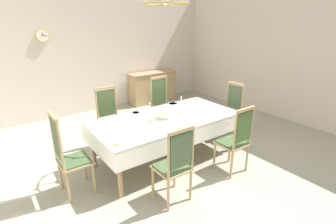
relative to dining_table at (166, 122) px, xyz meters
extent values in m
cube|color=#989887|center=(0.00, -0.13, -0.73)|extent=(7.07, 6.81, 0.04)
cube|color=beige|center=(0.00, 3.31, 0.93)|extent=(7.07, 0.08, 3.26)
cube|color=beige|center=(3.57, -0.13, 0.93)|extent=(0.08, 6.81, 3.26)
cylinder|color=#AB8056|center=(-1.15, -0.49, -0.33)|extent=(0.07, 0.07, 0.75)
cylinder|color=tan|center=(1.15, -0.49, -0.33)|extent=(0.07, 0.07, 0.75)
cylinder|color=#9F8263|center=(-1.15, 0.49, -0.33)|extent=(0.07, 0.07, 0.75)
cylinder|color=tan|center=(1.15, 0.49, -0.33)|extent=(0.07, 0.07, 0.75)
cube|color=tan|center=(0.00, 0.00, 0.00)|extent=(2.37, 1.07, 0.08)
cube|color=tan|center=(0.00, 0.00, 0.05)|extent=(2.49, 1.19, 0.03)
cube|color=white|center=(0.00, 0.00, 0.07)|extent=(2.51, 1.21, 0.00)
cube|color=white|center=(0.00, -0.60, -0.08)|extent=(2.51, 0.00, 0.31)
cube|color=white|center=(0.00, 0.60, -0.08)|extent=(2.51, 0.00, 0.31)
cube|color=white|center=(-1.25, 0.00, -0.08)|extent=(0.00, 1.21, 0.31)
cube|color=white|center=(1.25, 0.00, -0.08)|extent=(0.00, 1.21, 0.31)
cylinder|color=#A09254|center=(-0.78, -0.75, -0.47)|extent=(0.04, 0.04, 0.47)
cylinder|color=tan|center=(-0.40, -0.75, -0.47)|extent=(0.04, 0.04, 0.47)
cylinder|color=tan|center=(-0.78, -1.11, -0.47)|extent=(0.04, 0.04, 0.47)
cylinder|color=#9E8B57|center=(-0.40, -1.11, -0.47)|extent=(0.04, 0.04, 0.47)
cube|color=tan|center=(-0.59, -0.93, -0.22)|extent=(0.44, 0.42, 0.03)
cube|color=#3D5433|center=(-0.59, -0.93, -0.20)|extent=(0.40, 0.38, 0.02)
cylinder|color=tan|center=(-0.79, -1.12, 0.09)|extent=(0.03, 0.03, 0.61)
cylinder|color=tan|center=(-0.40, -1.12, 0.09)|extent=(0.03, 0.03, 0.61)
cube|color=#3E5235|center=(-0.59, -1.12, 0.12)|extent=(0.34, 0.02, 0.46)
cube|color=tan|center=(-0.59, -1.12, 0.40)|extent=(0.40, 0.04, 0.04)
cylinder|color=tan|center=(-0.40, 0.75, -0.47)|extent=(0.04, 0.04, 0.47)
cylinder|color=tan|center=(-0.78, 0.75, -0.47)|extent=(0.04, 0.04, 0.47)
cylinder|color=tan|center=(-0.40, 1.11, -0.47)|extent=(0.04, 0.04, 0.47)
cylinder|color=#A88153|center=(-0.78, 1.11, -0.47)|extent=(0.04, 0.04, 0.47)
cube|color=tan|center=(-0.59, 0.93, -0.22)|extent=(0.44, 0.42, 0.03)
cube|color=#3D5433|center=(-0.59, 0.93, -0.20)|extent=(0.40, 0.38, 0.02)
cylinder|color=#A88654|center=(-0.40, 1.12, 0.12)|extent=(0.03, 0.03, 0.67)
cylinder|color=tan|center=(-0.79, 1.12, 0.12)|extent=(0.03, 0.03, 0.67)
cube|color=#425331|center=(-0.59, 1.12, 0.16)|extent=(0.34, 0.02, 0.51)
cube|color=tan|center=(-0.59, 1.12, 0.46)|extent=(0.40, 0.04, 0.04)
cylinder|color=tan|center=(0.44, -0.75, -0.47)|extent=(0.04, 0.04, 0.47)
cylinder|color=tan|center=(0.82, -0.75, -0.47)|extent=(0.04, 0.04, 0.47)
cylinder|color=tan|center=(0.44, -1.11, -0.47)|extent=(0.04, 0.04, 0.47)
cylinder|color=tan|center=(0.82, -1.11, -0.47)|extent=(0.04, 0.04, 0.47)
cube|color=tan|center=(0.63, -0.93, -0.22)|extent=(0.44, 0.42, 0.03)
cube|color=#3D5433|center=(0.63, -0.93, -0.20)|extent=(0.40, 0.38, 0.02)
cylinder|color=tan|center=(0.43, -1.12, 0.10)|extent=(0.03, 0.03, 0.62)
cylinder|color=tan|center=(0.82, -1.12, 0.10)|extent=(0.03, 0.03, 0.62)
cube|color=#3C582B|center=(0.63, -1.12, 0.13)|extent=(0.34, 0.02, 0.47)
cube|color=tan|center=(0.63, -1.12, 0.41)|extent=(0.40, 0.04, 0.04)
cylinder|color=#A28653|center=(0.82, 0.75, -0.47)|extent=(0.04, 0.04, 0.47)
cylinder|color=tan|center=(0.44, 0.75, -0.47)|extent=(0.04, 0.04, 0.47)
cylinder|color=#9F8258|center=(0.82, 1.11, -0.47)|extent=(0.04, 0.04, 0.47)
cylinder|color=tan|center=(0.44, 1.11, -0.47)|extent=(0.04, 0.04, 0.47)
cube|color=tan|center=(0.63, 0.93, -0.22)|extent=(0.44, 0.42, 0.03)
cube|color=#3D5433|center=(0.63, 0.93, -0.20)|extent=(0.40, 0.38, 0.02)
cylinder|color=#A28755|center=(0.82, 1.12, 0.14)|extent=(0.03, 0.03, 0.71)
cylinder|color=tan|center=(0.43, 1.12, 0.14)|extent=(0.03, 0.03, 0.71)
cube|color=#3C5430|center=(0.63, 1.12, 0.18)|extent=(0.34, 0.02, 0.54)
cube|color=tan|center=(0.63, 1.12, 0.50)|extent=(0.40, 0.04, 0.04)
cylinder|color=tan|center=(-1.41, 0.19, -0.47)|extent=(0.04, 0.04, 0.47)
cylinder|color=tan|center=(-1.41, -0.19, -0.47)|extent=(0.04, 0.04, 0.47)
cylinder|color=tan|center=(-1.77, 0.19, -0.47)|extent=(0.04, 0.04, 0.47)
cylinder|color=tan|center=(-1.77, -0.19, -0.47)|extent=(0.04, 0.04, 0.47)
cube|color=tan|center=(-1.59, 0.00, -0.22)|extent=(0.42, 0.44, 0.03)
cube|color=#3D5433|center=(-1.59, 0.00, -0.20)|extent=(0.38, 0.40, 0.02)
cylinder|color=tan|center=(-1.78, 0.19, 0.14)|extent=(0.03, 0.03, 0.71)
cylinder|color=tan|center=(-1.78, -0.20, 0.14)|extent=(0.03, 0.03, 0.71)
cube|color=#3F5336|center=(-1.78, 0.00, 0.18)|extent=(0.02, 0.34, 0.54)
cube|color=tan|center=(-1.78, 0.00, 0.50)|extent=(0.04, 0.40, 0.04)
cylinder|color=tan|center=(1.41, -0.19, -0.47)|extent=(0.04, 0.04, 0.47)
cylinder|color=tan|center=(1.41, 0.19, -0.47)|extent=(0.04, 0.04, 0.47)
cylinder|color=#A58757|center=(1.77, -0.19, -0.47)|extent=(0.04, 0.04, 0.47)
cylinder|color=tan|center=(1.77, 0.19, -0.47)|extent=(0.04, 0.04, 0.47)
cube|color=tan|center=(1.59, 0.00, -0.22)|extent=(0.42, 0.44, 0.03)
cube|color=#3D5433|center=(1.59, 0.00, -0.20)|extent=(0.38, 0.40, 0.02)
cylinder|color=tan|center=(1.78, -0.20, 0.10)|extent=(0.03, 0.03, 0.63)
cylinder|color=tan|center=(1.78, 0.19, 0.10)|extent=(0.03, 0.03, 0.63)
cube|color=#3E5036|center=(1.78, 0.00, 0.13)|extent=(0.02, 0.34, 0.48)
cube|color=tan|center=(1.78, 0.00, 0.42)|extent=(0.04, 0.40, 0.04)
cylinder|color=white|center=(-0.05, 0.00, 0.08)|extent=(0.16, 0.16, 0.02)
ellipsoid|color=white|center=(-0.05, 0.00, 0.16)|extent=(0.29, 0.29, 0.13)
ellipsoid|color=white|center=(-0.05, 0.00, 0.23)|extent=(0.26, 0.26, 0.10)
sphere|color=#2F547D|center=(-0.05, 0.00, 0.29)|extent=(0.03, 0.03, 0.03)
cylinder|color=gold|center=(-0.33, 0.00, 0.08)|extent=(0.07, 0.07, 0.02)
cylinder|color=gold|center=(-0.33, 0.00, 0.19)|extent=(0.02, 0.02, 0.20)
cone|color=gold|center=(-0.33, 0.00, 0.30)|extent=(0.04, 0.04, 0.02)
cylinder|color=silver|center=(-0.33, 0.00, 0.36)|extent=(0.02, 0.02, 0.10)
cylinder|color=gold|center=(0.33, 0.00, 0.08)|extent=(0.07, 0.07, 0.02)
cylinder|color=gold|center=(0.33, 0.00, 0.18)|extent=(0.02, 0.02, 0.19)
cone|color=gold|center=(0.33, 0.00, 0.28)|extent=(0.04, 0.04, 0.02)
cylinder|color=silver|center=(0.33, 0.00, 0.34)|extent=(0.02, 0.02, 0.10)
cylinder|color=white|center=(-1.06, -0.43, 0.09)|extent=(0.15, 0.15, 0.03)
cylinder|color=white|center=(-1.06, -0.43, 0.09)|extent=(0.12, 0.12, 0.02)
torus|color=#2F547D|center=(-1.06, -0.43, 0.10)|extent=(0.14, 0.14, 0.01)
cylinder|color=white|center=(-0.32, 0.47, 0.09)|extent=(0.15, 0.15, 0.03)
cylinder|color=white|center=(-0.32, 0.47, 0.09)|extent=(0.13, 0.13, 0.02)
torus|color=#2F547D|center=(-0.32, 0.47, 0.10)|extent=(0.15, 0.15, 0.01)
cylinder|color=white|center=(0.49, 0.46, 0.10)|extent=(0.20, 0.20, 0.04)
cylinder|color=white|center=(0.49, 0.46, 0.10)|extent=(0.16, 0.16, 0.03)
torus|color=#2F547D|center=(0.49, 0.46, 0.11)|extent=(0.19, 0.19, 0.01)
cube|color=gold|center=(-1.15, -0.46, 0.08)|extent=(0.05, 0.14, 0.00)
ellipsoid|color=gold|center=(-1.17, -0.38, 0.08)|extent=(0.03, 0.05, 0.01)
cube|color=gold|center=(-0.42, 0.44, 0.08)|extent=(0.03, 0.14, 0.00)
ellipsoid|color=gold|center=(-0.44, 0.52, 0.08)|extent=(0.03, 0.05, 0.01)
cube|color=tan|center=(1.67, 2.99, -0.27)|extent=(1.40, 0.44, 0.88)
cube|color=tan|center=(1.67, 2.99, 0.19)|extent=(1.44, 0.48, 0.02)
cube|color=tan|center=(2.02, 3.22, -0.27)|extent=(0.59, 0.01, 0.70)
cube|color=tan|center=(1.32, 3.22, -0.27)|extent=(0.59, 0.01, 0.70)
cylinder|color=#D1B251|center=(-1.11, 3.24, 1.31)|extent=(0.29, 0.05, 0.29)
cylinder|color=white|center=(-1.11, 3.21, 1.31)|extent=(0.26, 0.01, 0.26)
cube|color=black|center=(-1.11, 3.21, 1.34)|extent=(0.01, 0.00, 0.07)
cube|color=black|center=(-1.07, 3.21, 1.31)|extent=(0.10, 0.00, 0.01)
sphere|color=white|center=(0.00, 0.00, 1.91)|extent=(0.12, 0.12, 0.12)
torus|color=gold|center=(0.00, 0.00, 1.87)|extent=(0.70, 0.70, 0.02)
cylinder|color=silver|center=(0.34, 0.00, 1.91)|extent=(0.04, 0.04, 0.06)
cylinder|color=silver|center=(0.17, 0.29, 1.91)|extent=(0.04, 0.04, 0.06)
cylinder|color=silver|center=(-0.17, 0.29, 1.91)|extent=(0.04, 0.04, 0.06)
cylinder|color=silver|center=(-0.34, 0.00, 1.91)|extent=(0.04, 0.04, 0.06)
cylinder|color=silver|center=(0.17, -0.29, 1.91)|extent=(0.04, 0.04, 0.06)
camera|label=1|loc=(-2.39, -3.29, 1.64)|focal=27.25mm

